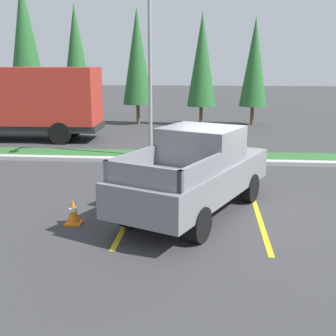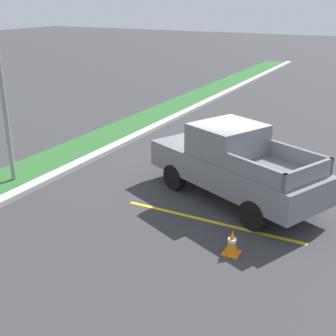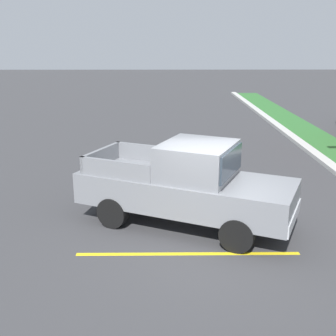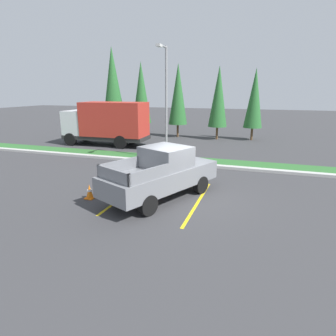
% 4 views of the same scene
% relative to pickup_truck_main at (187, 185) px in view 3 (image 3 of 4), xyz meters
% --- Properties ---
extents(ground_plane, '(120.00, 120.00, 0.00)m').
position_rel_pickup_truck_main_xyz_m(ground_plane, '(0.82, 0.46, -1.04)').
color(ground_plane, '#38383A').
extents(parking_line_near, '(0.12, 4.80, 0.01)m').
position_rel_pickup_truck_main_xyz_m(parking_line_near, '(-1.57, -0.05, -1.04)').
color(parking_line_near, yellow).
rests_on(parking_line_near, ground).
extents(parking_line_far, '(0.12, 4.80, 0.01)m').
position_rel_pickup_truck_main_xyz_m(parking_line_far, '(1.53, -0.05, -1.04)').
color(parking_line_far, yellow).
rests_on(parking_line_far, ground).
extents(pickup_truck_main, '(3.88, 5.53, 2.10)m').
position_rel_pickup_truck_main_xyz_m(pickup_truck_main, '(0.00, 0.00, 0.00)').
color(pickup_truck_main, black).
rests_on(pickup_truck_main, ground).
extents(traffic_cone, '(0.36, 0.36, 0.60)m').
position_rel_pickup_truck_main_xyz_m(traffic_cone, '(-2.77, -1.04, -0.75)').
color(traffic_cone, orange).
rests_on(traffic_cone, ground).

